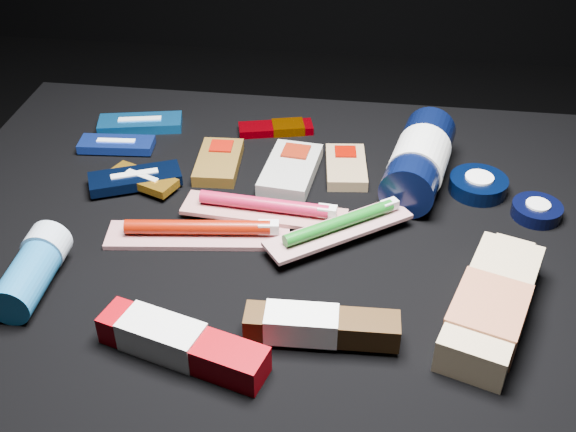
# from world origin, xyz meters

# --- Properties ---
(ground) EXTENTS (3.00, 3.00, 0.00)m
(ground) POSITION_xyz_m (0.00, 0.00, 0.00)
(ground) COLOR black
(ground) RESTS_ON ground
(cloth_table) EXTENTS (0.98, 0.78, 0.40)m
(cloth_table) POSITION_xyz_m (0.00, 0.00, 0.20)
(cloth_table) COLOR black
(cloth_table) RESTS_ON ground
(luna_bar_0) EXTENTS (0.14, 0.08, 0.02)m
(luna_bar_0) POSITION_xyz_m (-0.26, 0.25, 0.41)
(luna_bar_0) COLOR #125FAD
(luna_bar_0) RESTS_ON cloth_table
(luna_bar_1) EXTENTS (0.12, 0.05, 0.02)m
(luna_bar_1) POSITION_xyz_m (-0.28, 0.18, 0.41)
(luna_bar_1) COLOR #1A38AB
(luna_bar_1) RESTS_ON cloth_table
(luna_bar_2) EXTENTS (0.14, 0.10, 0.02)m
(luna_bar_2) POSITION_xyz_m (-0.22, 0.08, 0.41)
(luna_bar_2) COLOR black
(luna_bar_2) RESTS_ON cloth_table
(luna_bar_3) EXTENTS (0.11, 0.08, 0.01)m
(luna_bar_3) POSITION_xyz_m (-0.21, 0.08, 0.41)
(luna_bar_3) COLOR orange
(luna_bar_3) RESTS_ON cloth_table
(clif_bar_0) EXTENTS (0.07, 0.12, 0.02)m
(clif_bar_0) POSITION_xyz_m (-0.11, 0.15, 0.41)
(clif_bar_0) COLOR brown
(clif_bar_0) RESTS_ON cloth_table
(clif_bar_1) EXTENTS (0.08, 0.14, 0.02)m
(clif_bar_1) POSITION_xyz_m (0.00, 0.14, 0.41)
(clif_bar_1) COLOR #A3A29B
(clif_bar_1) RESTS_ON cloth_table
(clif_bar_2) EXTENTS (0.07, 0.11, 0.02)m
(clif_bar_2) POSITION_xyz_m (0.08, 0.16, 0.41)
(clif_bar_2) COLOR #917651
(clif_bar_2) RESTS_ON cloth_table
(power_bar) EXTENTS (0.12, 0.06, 0.01)m
(power_bar) POSITION_xyz_m (-0.03, 0.27, 0.41)
(power_bar) COLOR #830008
(power_bar) RESTS_ON cloth_table
(lotion_bottle) EXTENTS (0.11, 0.25, 0.08)m
(lotion_bottle) POSITION_xyz_m (0.19, 0.15, 0.44)
(lotion_bottle) COLOR black
(lotion_bottle) RESTS_ON cloth_table
(cream_tin_upper) EXTENTS (0.08, 0.08, 0.03)m
(cream_tin_upper) POSITION_xyz_m (0.27, 0.13, 0.41)
(cream_tin_upper) COLOR black
(cream_tin_upper) RESTS_ON cloth_table
(cream_tin_lower) EXTENTS (0.07, 0.07, 0.02)m
(cream_tin_lower) POSITION_xyz_m (0.35, 0.08, 0.41)
(cream_tin_lower) COLOR black
(cream_tin_lower) RESTS_ON cloth_table
(bodywash_bottle) EXTENTS (0.14, 0.23, 0.05)m
(bodywash_bottle) POSITION_xyz_m (0.27, -0.13, 0.42)
(bodywash_bottle) COLOR #CAB085
(bodywash_bottle) RESTS_ON cloth_table
(deodorant_stick) EXTENTS (0.05, 0.13, 0.05)m
(deodorant_stick) POSITION_xyz_m (-0.27, -0.15, 0.43)
(deodorant_stick) COLOR #185B91
(deodorant_stick) RESTS_ON cloth_table
(toothbrush_pack_0) EXTENTS (0.25, 0.08, 0.03)m
(toothbrush_pack_0) POSITION_xyz_m (-0.10, -0.03, 0.41)
(toothbrush_pack_0) COLOR beige
(toothbrush_pack_0) RESTS_ON cloth_table
(toothbrush_pack_1) EXTENTS (0.23, 0.07, 0.03)m
(toothbrush_pack_1) POSITION_xyz_m (-0.02, 0.03, 0.42)
(toothbrush_pack_1) COLOR #B6AFAA
(toothbrush_pack_1) RESTS_ON cloth_table
(toothbrush_pack_2) EXTENTS (0.19, 0.16, 0.02)m
(toothbrush_pack_2) POSITION_xyz_m (0.09, -0.01, 0.42)
(toothbrush_pack_2) COLOR silver
(toothbrush_pack_2) RESTS_ON cloth_table
(toothpaste_carton_red) EXTENTS (0.20, 0.09, 0.04)m
(toothpaste_carton_red) POSITION_xyz_m (-0.08, -0.23, 0.42)
(toothpaste_carton_red) COLOR #8D0007
(toothpaste_carton_red) RESTS_ON cloth_table
(toothpaste_carton_green) EXTENTS (0.17, 0.04, 0.03)m
(toothpaste_carton_green) POSITION_xyz_m (0.07, -0.19, 0.42)
(toothpaste_carton_green) COLOR #341F0B
(toothpaste_carton_green) RESTS_ON cloth_table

